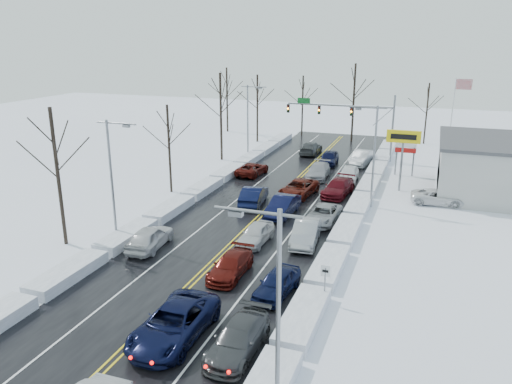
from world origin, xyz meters
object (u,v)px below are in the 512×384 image
at_px(oncoming_car_0, 254,204).
at_px(flagpole, 454,113).
at_px(traffic_signal_mast, 351,115).
at_px(tires_plus_sign, 403,141).

bearing_deg(oncoming_car_0, flagpole, -133.57).
bearing_deg(traffic_signal_mast, oncoming_car_0, -103.59).
relative_size(traffic_signal_mast, flagpole, 1.33).
xyz_separation_m(traffic_signal_mast, oncoming_car_0, (-5.04, -20.83, -5.48)).
height_order(traffic_signal_mast, flagpole, flagpole).
relative_size(tires_plus_sign, oncoming_car_0, 1.18).
bearing_deg(tires_plus_sign, traffic_signal_mast, 120.46).
height_order(traffic_signal_mast, oncoming_car_0, traffic_signal_mast).
distance_m(flagpole, oncoming_car_0, 28.95).
distance_m(traffic_signal_mast, tires_plus_sign, 13.92).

